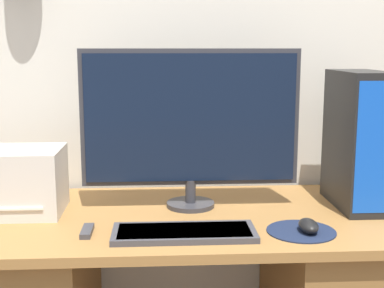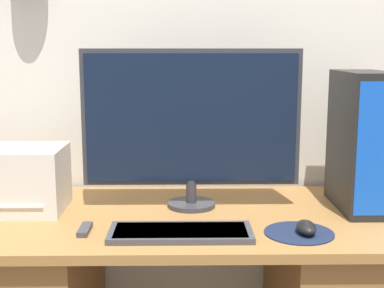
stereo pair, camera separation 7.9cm
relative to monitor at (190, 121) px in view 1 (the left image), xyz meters
name	(u,v)px [view 1 (the left image)]	position (x,y,z in m)	size (l,w,h in m)	color
wall_back	(181,22)	(-0.02, 0.32, 0.35)	(6.40, 0.19, 2.70)	silver
monitor	(190,121)	(0.00, 0.00, 0.00)	(0.75, 0.17, 0.55)	#333338
keyboard	(184,232)	(-0.04, -0.30, -0.29)	(0.43, 0.17, 0.02)	#3D3D42
mousepad	(301,231)	(0.32, -0.29, -0.30)	(0.21, 0.21, 0.00)	#19233D
mouse	(308,226)	(0.34, -0.30, -0.28)	(0.06, 0.10, 0.04)	black
computer_tower	(359,140)	(0.58, -0.03, -0.07)	(0.15, 0.33, 0.47)	black
printer	(20,181)	(-0.58, -0.04, -0.20)	(0.28, 0.25, 0.22)	beige
remote_control	(87,231)	(-0.33, -0.26, -0.30)	(0.03, 0.11, 0.02)	#38383D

